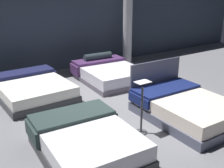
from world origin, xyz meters
TOP-DOWN VIEW (x-y plane):
  - ground_plane at (0.00, 0.00)m, footprint 18.00×18.00m
  - showroom_back_wall at (0.00, 3.71)m, footprint 18.00×0.06m
  - bed_0 at (-1.23, -1.18)m, footprint 1.59×1.99m
  - bed_1 at (1.18, -1.12)m, footprint 1.61×2.13m
  - bed_2 at (-1.14, 1.83)m, footprint 1.78×2.12m
  - bed_3 at (1.20, 1.85)m, footprint 1.78×2.17m
  - price_sign at (0.00, -1.11)m, footprint 0.28×0.24m
  - support_pillar at (2.72, 3.01)m, footprint 0.32×0.32m

SIDE VIEW (x-z plane):
  - ground_plane at x=0.00m, z-range -0.02..0.00m
  - bed_2 at x=-1.14m, z-range -0.03..0.47m
  - bed_3 at x=1.20m, z-range -0.11..0.57m
  - bed_0 at x=-1.23m, z-range -0.02..0.52m
  - bed_1 at x=1.18m, z-range -0.27..0.77m
  - price_sign at x=0.00m, z-range -0.12..0.92m
  - showroom_back_wall at x=0.00m, z-range 0.00..3.50m
  - support_pillar at x=2.72m, z-range 0.00..3.50m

